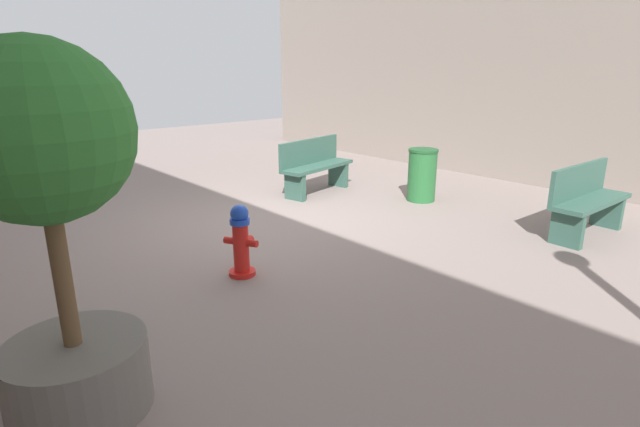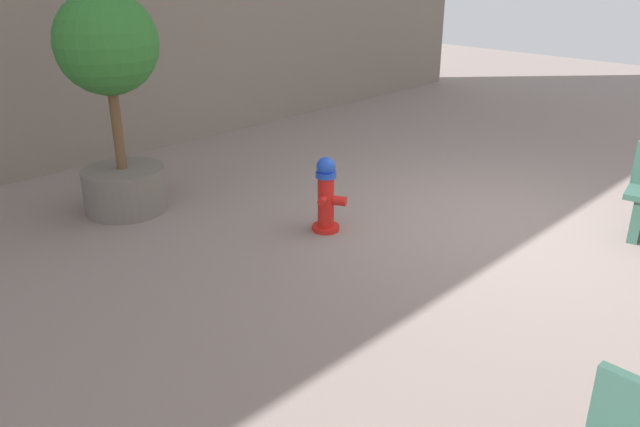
# 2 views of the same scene
# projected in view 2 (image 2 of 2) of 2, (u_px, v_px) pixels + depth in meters

# --- Properties ---
(ground_plane) EXTENTS (23.40, 23.40, 0.00)m
(ground_plane) POSITION_uv_depth(u_px,v_px,m) (506.00, 226.00, 6.73)
(ground_plane) COLOR gray
(fire_hydrant) EXTENTS (0.36, 0.38, 0.80)m
(fire_hydrant) POSITION_uv_depth(u_px,v_px,m) (326.00, 195.00, 6.48)
(fire_hydrant) COLOR red
(fire_hydrant) RESTS_ON ground_plane
(planter_tree) EXTENTS (1.06, 1.06, 2.37)m
(planter_tree) POSITION_uv_depth(u_px,v_px,m) (111.00, 82.00, 6.59)
(planter_tree) COLOR slate
(planter_tree) RESTS_ON ground_plane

